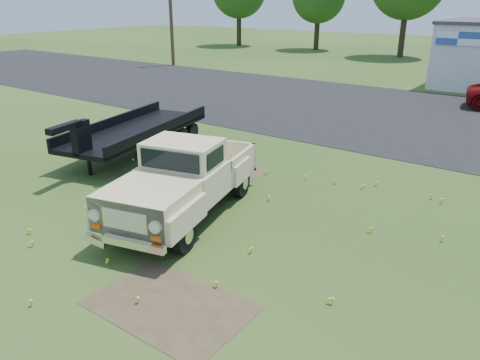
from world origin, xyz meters
name	(u,v)px	position (x,y,z in m)	size (l,w,h in m)	color
ground	(209,226)	(0.00, 0.00, 0.00)	(140.00, 140.00, 0.00)	#2A4B18
asphalt_lot	(400,115)	(0.00, 15.00, 0.00)	(90.00, 14.00, 0.02)	black
dirt_patch_a	(170,305)	(1.50, -3.00, 0.00)	(3.00, 2.00, 0.01)	#443924
dirt_patch_b	(229,172)	(-2.00, 3.50, 0.00)	(2.20, 1.60, 0.01)	#443924
utility_pole_west	(171,9)	(-22.00, 22.00, 4.60)	(1.60, 0.30, 9.00)	#44301F
vintage_pickup_truck	(184,179)	(-0.95, 0.17, 1.04)	(2.23, 5.73, 2.08)	#CEC88A
flatbed_trailer	(136,127)	(-6.11, 3.23, 0.96)	(2.36, 7.07, 1.93)	black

